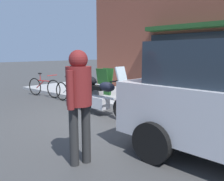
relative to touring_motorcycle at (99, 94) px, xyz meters
name	(u,v)px	position (x,y,z in m)	size (l,w,h in m)	color
ground_plane	(93,117)	(0.09, -0.34, -0.60)	(80.00, 80.00, 0.00)	#3C3C3C
touring_motorcycle	(99,94)	(0.00, 0.00, 0.00)	(2.09, 0.73, 1.38)	black
parked_bicycle	(71,92)	(-1.81, 0.44, -0.22)	(1.74, 0.48, 0.93)	black
pedestrian_walking	(79,93)	(1.77, -2.25, 0.52)	(0.48, 0.54, 1.76)	#282828
sandwich_board_sign	(105,82)	(-1.53, 1.88, 0.04)	(0.55, 0.43, 1.01)	#1E511E
second_bicycle_by_cafe	(44,87)	(-3.50, 0.45, -0.21)	(1.79, 0.48, 0.95)	black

